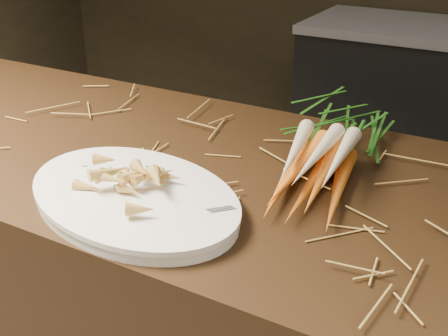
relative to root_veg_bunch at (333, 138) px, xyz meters
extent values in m
cone|color=orange|center=(-0.03, -0.15, -0.03)|extent=(0.09, 0.30, 0.04)
cone|color=orange|center=(0.02, -0.15, -0.03)|extent=(0.06, 0.30, 0.04)
cone|color=orange|center=(0.06, -0.14, -0.03)|extent=(0.10, 0.30, 0.04)
cone|color=orange|center=(-0.01, -0.16, 0.00)|extent=(0.05, 0.30, 0.04)
cone|color=orange|center=(0.04, -0.16, 0.00)|extent=(0.08, 0.30, 0.04)
cone|color=beige|center=(-0.02, -0.14, 0.02)|extent=(0.09, 0.27, 0.05)
cone|color=beige|center=(0.02, -0.15, 0.03)|extent=(0.05, 0.28, 0.04)
cone|color=beige|center=(0.06, -0.13, 0.02)|extent=(0.07, 0.28, 0.05)
ellipsoid|color=#2B6C1C|center=(-0.01, 0.10, 0.00)|extent=(0.20, 0.27, 0.09)
cube|color=silver|center=(-0.09, -0.40, -0.02)|extent=(0.12, 0.13, 0.00)
camera|label=1|loc=(0.31, -0.99, 0.43)|focal=45.00mm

